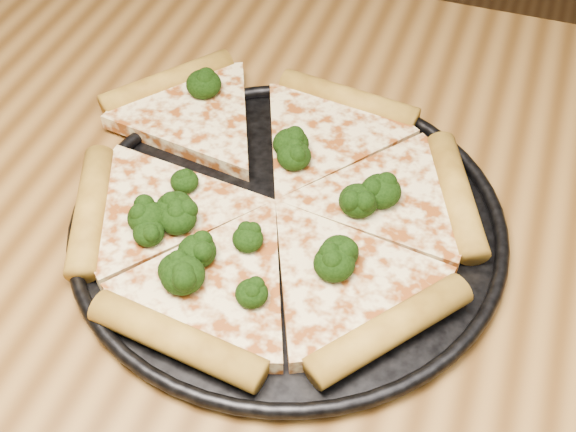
% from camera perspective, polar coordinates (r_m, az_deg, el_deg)
% --- Properties ---
extents(dining_table, '(1.20, 0.90, 0.75)m').
position_cam_1_polar(dining_table, '(0.73, 0.05, -7.57)').
color(dining_table, brown).
rests_on(dining_table, ground).
extents(pizza_pan, '(0.39, 0.39, 0.02)m').
position_cam_1_polar(pizza_pan, '(0.67, -0.00, -0.47)').
color(pizza_pan, black).
rests_on(pizza_pan, dining_table).
extents(pizza, '(0.41, 0.38, 0.03)m').
position_cam_1_polar(pizza, '(0.68, -1.30, 1.42)').
color(pizza, '#F3D894').
rests_on(pizza, pizza_pan).
extents(broccoli_florets, '(0.24, 0.27, 0.03)m').
position_cam_1_polar(broccoli_florets, '(0.66, -3.08, 0.65)').
color(broccoli_florets, black).
rests_on(broccoli_florets, pizza).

